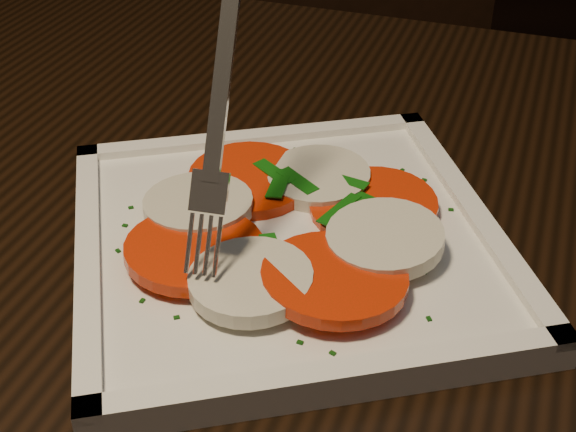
{
  "coord_description": "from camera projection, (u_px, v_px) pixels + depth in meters",
  "views": [
    {
      "loc": [
        -0.21,
        -0.43,
        1.07
      ],
      "look_at": [
        -0.3,
        -0.02,
        0.78
      ],
      "focal_mm": 50.0,
      "sensor_mm": 36.0,
      "label": 1
    }
  ],
  "objects": [
    {
      "name": "chair",
      "position": [
        375.0,
        72.0,
        1.27
      ],
      "size": [
        0.53,
        0.53,
        0.93
      ],
      "rotation": [
        0.0,
        0.0,
        0.32
      ],
      "color": "black",
      "rests_on": "ground"
    },
    {
      "name": "table",
      "position": [
        342.0,
        335.0,
        0.61
      ],
      "size": [
        1.28,
        0.93,
        0.75
      ],
      "rotation": [
        0.0,
        0.0,
        -0.11
      ],
      "color": "black",
      "rests_on": "ground"
    },
    {
      "name": "caprese_salad",
      "position": [
        288.0,
        224.0,
        0.52
      ],
      "size": [
        0.22,
        0.21,
        0.03
      ],
      "color": "red",
      "rests_on": "plate"
    },
    {
      "name": "plate",
      "position": [
        288.0,
        244.0,
        0.53
      ],
      "size": [
        0.36,
        0.36,
        0.01
      ],
      "primitive_type": "cube",
      "rotation": [
        0.0,
        0.0,
        0.42
      ],
      "color": "white",
      "rests_on": "table"
    },
    {
      "name": "fork",
      "position": [
        227.0,
        93.0,
        0.46
      ],
      "size": [
        0.04,
        0.11,
        0.17
      ],
      "primitive_type": null,
      "rotation": [
        0.0,
        0.0,
        -0.01
      ],
      "color": "white",
      "rests_on": "caprese_salad"
    }
  ]
}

